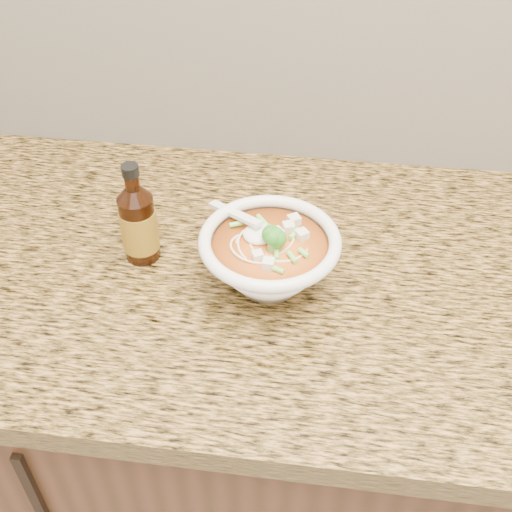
# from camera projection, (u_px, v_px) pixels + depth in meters

# --- Properties ---
(cabinet) EXTENTS (4.00, 0.65, 0.86)m
(cabinet) POSITION_uv_depth(u_px,v_px,m) (365.00, 441.00, 1.30)
(cabinet) COLOR #351E10
(cabinet) RESTS_ON ground
(counter_slab) EXTENTS (4.00, 0.68, 0.04)m
(counter_slab) POSITION_uv_depth(u_px,v_px,m) (398.00, 284.00, 1.00)
(counter_slab) COLOR #A7753D
(counter_slab) RESTS_ON cabinet
(soup_bowl) EXTENTS (0.21, 0.21, 0.11)m
(soup_bowl) POSITION_uv_depth(u_px,v_px,m) (269.00, 260.00, 0.94)
(soup_bowl) COLOR white
(soup_bowl) RESTS_ON counter_slab
(hot_sauce_bottle) EXTENTS (0.06, 0.06, 0.17)m
(hot_sauce_bottle) POSITION_uv_depth(u_px,v_px,m) (139.00, 224.00, 0.98)
(hot_sauce_bottle) COLOR #331406
(hot_sauce_bottle) RESTS_ON counter_slab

